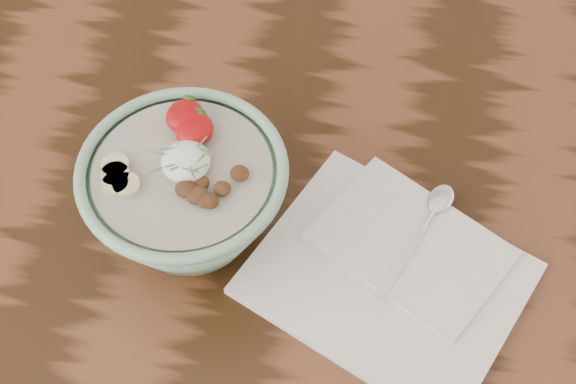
# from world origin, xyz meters

# --- Properties ---
(table) EXTENTS (1.60, 0.90, 0.75)m
(table) POSITION_xyz_m (0.00, 0.00, 0.66)
(table) COLOR black
(table) RESTS_ON ground
(breakfast_bowl) EXTENTS (0.21, 0.21, 0.14)m
(breakfast_bowl) POSITION_xyz_m (-0.07, -0.05, 0.82)
(breakfast_bowl) COLOR #85B392
(breakfast_bowl) RESTS_ON table
(napkin) EXTENTS (0.34, 0.31, 0.02)m
(napkin) POSITION_xyz_m (0.15, -0.07, 0.76)
(napkin) COLOR white
(napkin) RESTS_ON table
(spoon) EXTENTS (0.08, 0.16, 0.01)m
(spoon) POSITION_xyz_m (0.19, 0.00, 0.77)
(spoon) COLOR silver
(spoon) RESTS_ON napkin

